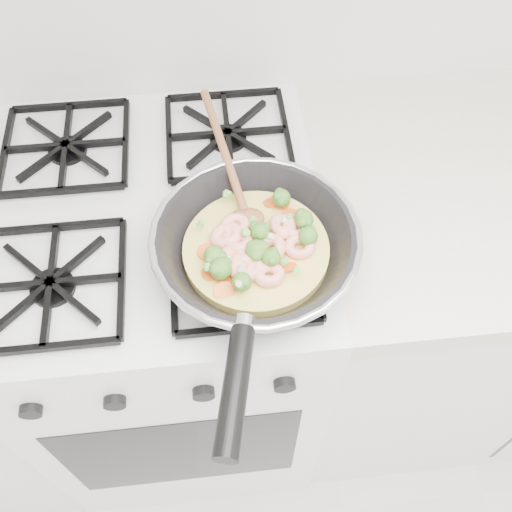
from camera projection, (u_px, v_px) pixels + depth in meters
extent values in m
cube|color=white|center=(178.00, 327.00, 1.37)|extent=(0.60, 0.60, 0.90)
cube|color=black|center=(183.00, 455.00, 1.20)|extent=(0.48, 0.00, 0.40)
cube|color=black|center=(148.00, 203.00, 0.98)|extent=(0.56, 0.56, 0.02)
cube|color=white|center=(499.00, 300.00, 1.43)|extent=(1.00, 0.58, 0.86)
torus|color=silver|center=(256.00, 236.00, 0.86)|extent=(0.32, 0.32, 0.01)
cylinder|color=black|center=(235.00, 391.00, 0.72)|extent=(0.07, 0.18, 0.03)
cylinder|color=#E3D263|center=(256.00, 250.00, 0.89)|extent=(0.23, 0.23, 0.02)
ellipsoid|color=brown|center=(247.00, 218.00, 0.90)|extent=(0.05, 0.06, 0.02)
cylinder|color=brown|center=(223.00, 149.00, 0.95)|extent=(0.06, 0.24, 0.06)
torus|color=#FFAC96|center=(235.00, 226.00, 0.89)|extent=(0.06, 0.06, 0.02)
torus|color=#FFAC96|center=(285.00, 227.00, 0.89)|extent=(0.06, 0.06, 0.03)
torus|color=#FFAC96|center=(224.00, 264.00, 0.85)|extent=(0.06, 0.06, 0.02)
torus|color=#FFAC96|center=(242.00, 267.00, 0.85)|extent=(0.07, 0.07, 0.03)
torus|color=#FFAC96|center=(270.00, 250.00, 0.86)|extent=(0.08, 0.08, 0.03)
torus|color=#FFAC96|center=(282.00, 226.00, 0.89)|extent=(0.06, 0.06, 0.02)
torus|color=#FFAC96|center=(294.00, 229.00, 0.89)|extent=(0.05, 0.05, 0.03)
torus|color=#FFAC96|center=(269.00, 275.00, 0.84)|extent=(0.05, 0.05, 0.02)
torus|color=#FFAC96|center=(249.00, 268.00, 0.85)|extent=(0.07, 0.07, 0.03)
torus|color=#FFAC96|center=(227.00, 236.00, 0.88)|extent=(0.07, 0.07, 0.02)
torus|color=#FFAC96|center=(300.00, 247.00, 0.87)|extent=(0.05, 0.05, 0.03)
torus|color=#FFAC96|center=(232.00, 260.00, 0.85)|extent=(0.08, 0.08, 0.02)
torus|color=#FFAC96|center=(237.00, 242.00, 0.87)|extent=(0.08, 0.08, 0.03)
ellipsoid|color=#4C802A|center=(242.00, 282.00, 0.82)|extent=(0.04, 0.04, 0.03)
ellipsoid|color=#4C802A|center=(271.00, 258.00, 0.84)|extent=(0.04, 0.04, 0.03)
ellipsoid|color=#4C802A|center=(308.00, 236.00, 0.87)|extent=(0.04, 0.04, 0.03)
ellipsoid|color=#4C802A|center=(257.00, 251.00, 0.85)|extent=(0.04, 0.04, 0.03)
ellipsoid|color=#4C802A|center=(260.00, 232.00, 0.87)|extent=(0.04, 0.04, 0.03)
ellipsoid|color=#4C802A|center=(281.00, 198.00, 0.91)|extent=(0.04, 0.04, 0.03)
ellipsoid|color=#4C802A|center=(304.00, 220.00, 0.88)|extent=(0.04, 0.04, 0.03)
ellipsoid|color=#4C802A|center=(221.00, 269.00, 0.83)|extent=(0.04, 0.04, 0.03)
ellipsoid|color=#4C802A|center=(214.00, 256.00, 0.85)|extent=(0.04, 0.04, 0.03)
cylinder|color=orange|center=(291.00, 215.00, 0.91)|extent=(0.04, 0.04, 0.01)
cylinder|color=orange|center=(281.00, 203.00, 0.93)|extent=(0.04, 0.04, 0.01)
cylinder|color=orange|center=(207.00, 252.00, 0.87)|extent=(0.04, 0.04, 0.01)
cylinder|color=orange|center=(254.00, 219.00, 0.91)|extent=(0.04, 0.04, 0.01)
cylinder|color=orange|center=(224.00, 292.00, 0.83)|extent=(0.04, 0.04, 0.01)
cylinder|color=orange|center=(224.00, 279.00, 0.84)|extent=(0.04, 0.04, 0.00)
cylinder|color=orange|center=(256.00, 241.00, 0.88)|extent=(0.04, 0.04, 0.01)
cylinder|color=orange|center=(271.00, 202.00, 0.93)|extent=(0.04, 0.04, 0.01)
cylinder|color=orange|center=(210.00, 273.00, 0.85)|extent=(0.03, 0.03, 0.01)
cylinder|color=orange|center=(223.00, 258.00, 0.87)|extent=(0.04, 0.04, 0.00)
cylinder|color=orange|center=(287.00, 265.00, 0.86)|extent=(0.04, 0.04, 0.01)
cylinder|color=orange|center=(244.00, 248.00, 0.88)|extent=(0.03, 0.03, 0.01)
cylinder|color=#B2CA8F|center=(244.00, 260.00, 0.84)|extent=(0.01, 0.01, 0.01)
cylinder|color=#68BC4B|center=(229.00, 262.00, 0.84)|extent=(0.01, 0.01, 0.01)
cylinder|color=#B2CA8F|center=(284.00, 221.00, 0.88)|extent=(0.01, 0.01, 0.01)
cylinder|color=#68BC4B|center=(290.00, 216.00, 0.89)|extent=(0.01, 0.01, 0.01)
cylinder|color=#68BC4B|center=(208.00, 267.00, 0.83)|extent=(0.01, 0.01, 0.01)
cylinder|color=#68BC4B|center=(252.00, 221.00, 0.89)|extent=(0.01, 0.01, 0.01)
cylinder|color=#B2CA8F|center=(242.00, 269.00, 0.82)|extent=(0.01, 0.01, 0.01)
cylinder|color=#B2CA8F|center=(214.00, 257.00, 0.85)|extent=(0.01, 0.01, 0.01)
cylinder|color=#68BC4B|center=(284.00, 262.00, 0.84)|extent=(0.01, 0.01, 0.01)
cylinder|color=#68BC4B|center=(225.00, 195.00, 0.91)|extent=(0.01, 0.01, 0.01)
cylinder|color=#68BC4B|center=(228.00, 193.00, 0.91)|extent=(0.01, 0.01, 0.01)
cylinder|color=#68BC4B|center=(297.00, 270.00, 0.83)|extent=(0.01, 0.01, 0.01)
cylinder|color=#B2CA8F|center=(270.00, 236.00, 0.86)|extent=(0.01, 0.01, 0.01)
cylinder|color=#68BC4B|center=(245.00, 233.00, 0.86)|extent=(0.01, 0.01, 0.01)
cylinder|color=#68BC4B|center=(201.00, 224.00, 0.88)|extent=(0.01, 0.01, 0.01)
cylinder|color=#B2CA8F|center=(238.00, 283.00, 0.81)|extent=(0.01, 0.01, 0.01)
cylinder|color=#68BC4B|center=(304.00, 237.00, 0.86)|extent=(0.01, 0.01, 0.01)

